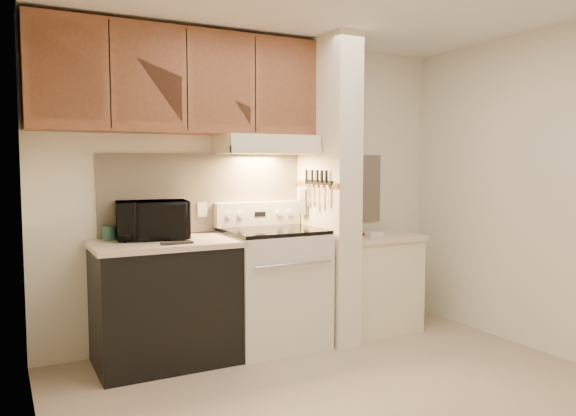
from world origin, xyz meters
TOP-DOWN VIEW (x-y plane):
  - floor at (0.00, 0.00)m, footprint 3.60×3.60m
  - wall_back at (0.00, 1.50)m, footprint 3.60×2.50m
  - wall_left at (-1.80, 0.00)m, footprint 0.02×3.00m
  - wall_right at (1.80, 0.00)m, footprint 0.02×3.00m
  - backsplash at (0.00, 1.49)m, footprint 2.60×0.02m
  - range_body at (0.00, 1.16)m, footprint 0.76×0.65m
  - oven_window at (0.00, 0.84)m, footprint 0.50×0.01m
  - oven_handle at (0.00, 0.80)m, footprint 0.65×0.02m
  - cooktop at (0.00, 1.16)m, footprint 0.74×0.64m
  - range_backguard at (0.00, 1.44)m, footprint 0.76×0.08m
  - range_display at (0.00, 1.40)m, footprint 0.10×0.01m
  - range_knob_left_outer at (-0.28, 1.40)m, footprint 0.05×0.02m
  - range_knob_left_inner at (-0.18, 1.40)m, footprint 0.05×0.02m
  - range_knob_right_inner at (0.18, 1.40)m, footprint 0.05×0.02m
  - range_knob_right_outer at (0.28, 1.40)m, footprint 0.05×0.02m
  - dishwasher_front at (-0.88, 1.17)m, footprint 1.00×0.63m
  - left_countertop at (-0.88, 1.17)m, footprint 1.04×0.67m
  - spoon_rest at (-0.84, 0.97)m, footprint 0.22×0.07m
  - teal_jar at (-1.23, 1.39)m, footprint 0.12×0.12m
  - outlet at (-0.48, 1.48)m, footprint 0.08×0.01m
  - microwave at (-0.93, 1.31)m, footprint 0.56×0.42m
  - partition_pillar at (0.51, 1.15)m, footprint 0.22×0.70m
  - pillar_trim at (0.39, 1.15)m, footprint 0.01×0.70m
  - knife_strip at (0.39, 1.10)m, footprint 0.02×0.42m
  - knife_blade_a at (0.38, 0.94)m, footprint 0.01×0.03m
  - knife_handle_a at (0.38, 0.95)m, footprint 0.02×0.02m
  - knife_blade_b at (0.38, 1.03)m, footprint 0.01×0.04m
  - knife_handle_b at (0.38, 1.02)m, footprint 0.02×0.02m
  - knife_blade_c at (0.38, 1.11)m, footprint 0.01×0.04m
  - knife_handle_c at (0.38, 1.09)m, footprint 0.02×0.02m
  - knife_blade_d at (0.38, 1.19)m, footprint 0.01×0.04m
  - knife_handle_d at (0.38, 1.18)m, footprint 0.02×0.02m
  - knife_blade_e at (0.38, 1.25)m, footprint 0.01×0.04m
  - knife_handle_e at (0.38, 1.27)m, footprint 0.02×0.02m
  - oven_mitt at (0.38, 1.32)m, footprint 0.03×0.09m
  - right_cab_base at (0.97, 1.15)m, footprint 0.70×0.60m
  - right_countertop at (0.97, 1.15)m, footprint 0.74×0.64m
  - red_folder at (0.79, 1.25)m, footprint 0.28×0.36m
  - white_box at (0.92, 1.05)m, footprint 0.14×0.09m
  - range_hood at (0.00, 1.28)m, footprint 0.78×0.44m
  - hood_lip at (0.00, 1.07)m, footprint 0.78×0.04m
  - upper_cabinets at (-0.69, 1.32)m, footprint 2.18×0.33m
  - cab_door_a at (-1.51, 1.17)m, footprint 0.46×0.01m
  - cab_gap_a at (-1.23, 1.16)m, footprint 0.01×0.01m
  - cab_door_b at (-0.96, 1.17)m, footprint 0.46×0.01m
  - cab_gap_b at (-0.69, 1.16)m, footprint 0.01×0.01m
  - cab_door_c at (-0.42, 1.17)m, footprint 0.46×0.01m
  - cab_gap_c at (-0.14, 1.16)m, footprint 0.01×0.01m
  - cab_door_d at (0.13, 1.17)m, footprint 0.46×0.01m

SIDE VIEW (x-z plane):
  - floor at x=0.00m, z-range 0.00..0.00m
  - right_cab_base at x=0.97m, z-range 0.00..0.81m
  - dishwasher_front at x=-0.88m, z-range 0.00..0.87m
  - range_body at x=0.00m, z-range 0.00..0.92m
  - oven_window at x=0.00m, z-range 0.35..0.65m
  - oven_handle at x=0.00m, z-range 0.71..0.73m
  - right_countertop at x=0.97m, z-range 0.81..0.85m
  - red_folder at x=0.79m, z-range 0.85..0.86m
  - white_box at x=0.92m, z-range 0.85..0.89m
  - left_countertop at x=-0.88m, z-range 0.87..0.91m
  - spoon_rest at x=-0.84m, z-range 0.91..0.93m
  - cooktop at x=0.00m, z-range 0.92..0.95m
  - teal_jar at x=-1.23m, z-range 0.91..1.02m
  - range_backguard at x=0.00m, z-range 0.95..1.15m
  - range_display at x=0.00m, z-range 1.03..1.07m
  - range_knob_left_outer at x=-0.28m, z-range 1.03..1.07m
  - range_knob_left_inner at x=-0.18m, z-range 1.03..1.07m
  - range_knob_right_inner at x=0.18m, z-range 1.03..1.07m
  - range_knob_right_outer at x=0.28m, z-range 1.03..1.07m
  - microwave at x=-0.93m, z-range 0.91..1.20m
  - outlet at x=-0.48m, z-range 1.04..1.16m
  - oven_mitt at x=0.38m, z-range 1.03..1.26m
  - knife_blade_c at x=0.38m, z-range 1.10..1.30m
  - knife_blade_b at x=0.38m, z-range 1.12..1.30m
  - knife_blade_e at x=0.38m, z-range 1.12..1.30m
  - knife_blade_a at x=0.38m, z-range 1.14..1.30m
  - knife_blade_d at x=0.38m, z-range 1.14..1.30m
  - backsplash at x=0.00m, z-range 0.92..1.55m
  - wall_back at x=0.00m, z-range 1.24..1.26m
  - wall_left at x=-1.80m, z-range 0.00..2.50m
  - wall_right at x=1.80m, z-range 0.00..2.50m
  - partition_pillar at x=0.51m, z-range 0.00..2.50m
  - pillar_trim at x=0.39m, z-range 1.28..1.32m
  - knife_strip at x=0.39m, z-range 1.30..1.34m
  - knife_handle_a at x=0.38m, z-range 1.32..1.42m
  - knife_handle_b at x=0.38m, z-range 1.32..1.42m
  - knife_handle_c at x=0.38m, z-range 1.32..1.42m
  - knife_handle_d at x=0.38m, z-range 1.32..1.42m
  - knife_handle_e at x=0.38m, z-range 1.32..1.42m
  - hood_lip at x=0.00m, z-range 1.55..1.61m
  - range_hood at x=0.00m, z-range 1.55..1.70m
  - upper_cabinets at x=-0.69m, z-range 1.70..2.47m
  - cab_door_a at x=-1.51m, z-range 1.77..2.40m
  - cab_gap_a at x=-1.23m, z-range 1.72..2.45m
  - cab_door_b at x=-0.96m, z-range 1.77..2.40m
  - cab_gap_b at x=-0.69m, z-range 1.72..2.45m
  - cab_door_c at x=-0.42m, z-range 1.77..2.40m
  - cab_gap_c at x=-0.14m, z-range 1.72..2.45m
  - cab_door_d at x=0.13m, z-range 1.77..2.40m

